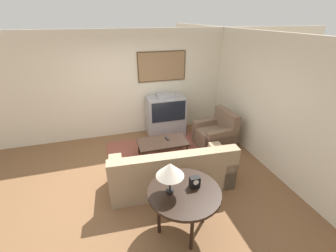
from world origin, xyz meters
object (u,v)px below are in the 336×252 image
armchair (215,135)px  couch (172,173)px  table_lamp (170,170)px  tv (166,116)px  console_table (184,195)px  mantel_clock (195,182)px  coffee_table (162,143)px

armchair → couch: bearing=-58.2°
table_lamp → couch: bearing=70.8°
table_lamp → tv: bearing=75.2°
table_lamp → console_table: bearing=-13.9°
tv → couch: tv is taller
couch → console_table: (-0.13, -0.99, 0.39)m
tv → mantel_clock: (-0.43, -3.02, 0.30)m
coffee_table → mantel_clock: 2.01m
tv → couch: 2.14m
armchair → console_table: armchair is taller
tv → couch: bearing=-102.8°
couch → table_lamp: table_lamp is taller
console_table → table_lamp: (-0.20, 0.05, 0.44)m
armchair → table_lamp: bearing=-46.7°
couch → armchair: 1.87m
console_table → mantel_clock: 0.23m
couch → console_table: bearing=86.1°
tv → armchair: (1.02, -0.94, -0.25)m
tv → armchair: size_ratio=1.29×
couch → mantel_clock: size_ratio=14.44×
console_table → mantel_clock: bearing=15.7°
tv → coffee_table: tv is taller
console_table → mantel_clock: size_ratio=6.42×
coffee_table → console_table: size_ratio=1.07×
armchair → mantel_clock: size_ratio=5.61×
table_lamp → mantel_clock: table_lamp is taller
table_lamp → mantel_clock: bearing=-0.1°
armchair → table_lamp: 2.88m
tv → table_lamp: (-0.80, -3.02, 0.59)m
mantel_clock → table_lamp: bearing=179.9°
armchair → coffee_table: (-1.40, -0.13, 0.08)m
tv → coffee_table: 1.15m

